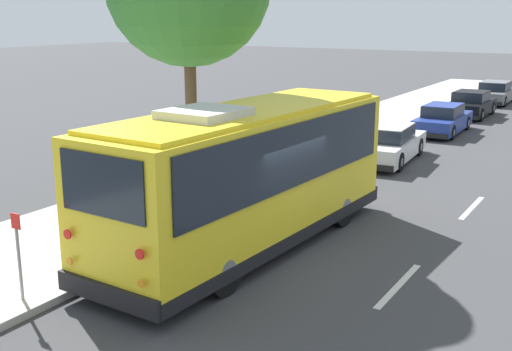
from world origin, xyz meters
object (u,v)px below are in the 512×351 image
at_px(sign_post_near, 19,256).
at_px(sign_post_far, 80,237).
at_px(shuttle_bus, 249,171).
at_px(parked_sedan_black, 471,105).
at_px(parked_sedan_blue, 443,120).
at_px(parked_sedan_white, 388,144).
at_px(parked_sedan_gray, 495,93).
at_px(fire_hydrant, 308,157).

xyz_separation_m(sign_post_near, sign_post_far, (1.43, 0.00, -0.10)).
bearing_deg(shuttle_bus, sign_post_near, 161.44).
xyz_separation_m(parked_sedan_black, sign_post_near, (-26.74, 1.57, 0.37)).
bearing_deg(parked_sedan_blue, sign_post_near, 174.43).
height_order(parked_sedan_blue, parked_sedan_black, parked_sedan_black).
height_order(shuttle_bus, parked_sedan_black, shuttle_bus).
bearing_deg(parked_sedan_white, parked_sedan_black, -4.64).
relative_size(parked_sedan_white, sign_post_far, 3.34).
bearing_deg(parked_sedan_black, parked_sedan_gray, -0.24).
relative_size(shuttle_bus, fire_hydrant, 10.82).
bearing_deg(fire_hydrant, shuttle_bus, -164.12).
height_order(parked_sedan_gray, sign_post_far, sign_post_far).
bearing_deg(parked_sedan_blue, sign_post_far, 174.11).
bearing_deg(fire_hydrant, parked_sedan_gray, -4.55).
xyz_separation_m(shuttle_bus, parked_sedan_black, (22.03, 0.27, -1.16)).
distance_m(parked_sedan_black, fire_hydrant, 15.27).
bearing_deg(parked_sedan_blue, fire_hydrant, 168.54).
xyz_separation_m(sign_post_near, fire_hydrant, (11.56, 0.10, -0.43)).
relative_size(parked_sedan_black, fire_hydrant, 5.31).
height_order(parked_sedan_gray, fire_hydrant, parked_sedan_gray).
distance_m(shuttle_bus, parked_sedan_gray, 28.02).
relative_size(parked_sedan_black, parked_sedan_gray, 0.92).
bearing_deg(fire_hydrant, parked_sedan_blue, -10.36).
distance_m(parked_sedan_blue, sign_post_far, 19.84).
xyz_separation_m(parked_sedan_white, sign_post_near, (-14.67, 1.49, 0.37)).
distance_m(shuttle_bus, parked_sedan_white, 10.03).
bearing_deg(parked_sedan_gray, sign_post_far, 176.75).
relative_size(parked_sedan_white, parked_sedan_black, 1.10).
xyz_separation_m(shuttle_bus, sign_post_near, (-4.71, 1.85, -0.79)).
xyz_separation_m(parked_sedan_gray, sign_post_far, (-31.27, 1.58, 0.28)).
height_order(shuttle_bus, parked_sedan_white, shuttle_bus).
distance_m(sign_post_far, fire_hydrant, 10.14).
relative_size(parked_sedan_blue, sign_post_near, 2.81).
distance_m(parked_sedan_white, fire_hydrant, 3.49).
bearing_deg(fire_hydrant, sign_post_far, -179.42).
bearing_deg(parked_sedan_gray, fire_hydrant, 175.09).
bearing_deg(parked_sedan_black, sign_post_near, 176.50).
bearing_deg(parked_sedan_black, shuttle_bus, -179.43).
relative_size(parked_sedan_white, parked_sedan_gray, 1.01).
bearing_deg(parked_sedan_gray, parked_sedan_white, 179.37).
relative_size(sign_post_near, fire_hydrant, 1.98).
xyz_separation_m(shuttle_bus, fire_hydrant, (6.85, 1.95, -1.22)).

